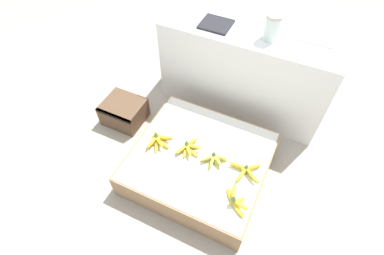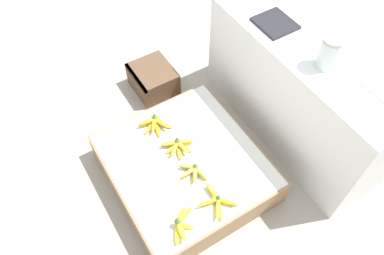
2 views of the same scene
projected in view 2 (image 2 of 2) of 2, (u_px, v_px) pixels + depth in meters
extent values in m
plane|color=#A89E8E|center=(185.00, 177.00, 2.54)|extent=(10.00, 10.00, 0.00)
cube|color=#997551|center=(185.00, 168.00, 2.45)|extent=(0.98, 0.92, 0.22)
cube|color=silver|center=(185.00, 160.00, 2.36)|extent=(0.95, 0.89, 0.00)
cube|color=white|center=(303.00, 89.00, 2.49)|extent=(1.41, 0.57, 0.78)
cube|color=brown|center=(153.00, 79.00, 2.94)|extent=(0.34, 0.30, 0.20)
cube|color=#402E20|center=(136.00, 78.00, 2.82)|extent=(0.34, 0.02, 0.02)
ellipsoid|color=yellow|center=(177.00, 236.00, 2.05)|extent=(0.11, 0.09, 0.03)
ellipsoid|color=yellow|center=(184.00, 226.00, 2.09)|extent=(0.10, 0.10, 0.03)
ellipsoid|color=yellow|center=(181.00, 216.00, 2.12)|extent=(0.09, 0.11, 0.03)
ellipsoid|color=yellow|center=(181.00, 231.00, 2.03)|extent=(0.12, 0.05, 0.03)
ellipsoid|color=yellow|center=(185.00, 214.00, 2.09)|extent=(0.06, 0.12, 0.03)
cone|color=#5B7F3D|center=(177.00, 219.00, 2.03)|extent=(0.04, 0.04, 0.05)
ellipsoid|color=gold|center=(150.00, 123.00, 2.51)|extent=(0.07, 0.16, 0.03)
ellipsoid|color=gold|center=(152.00, 126.00, 2.50)|extent=(0.10, 0.16, 0.03)
ellipsoid|color=gold|center=(157.00, 127.00, 2.49)|extent=(0.16, 0.07, 0.03)
ellipsoid|color=gold|center=(162.00, 124.00, 2.51)|extent=(0.15, 0.12, 0.03)
ellipsoid|color=gold|center=(149.00, 121.00, 2.49)|extent=(0.05, 0.16, 0.03)
ellipsoid|color=gold|center=(154.00, 122.00, 2.48)|extent=(0.15, 0.12, 0.03)
ellipsoid|color=gold|center=(159.00, 121.00, 2.48)|extent=(0.16, 0.08, 0.03)
cone|color=#5B7F3D|center=(154.00, 115.00, 2.46)|extent=(0.04, 0.04, 0.05)
ellipsoid|color=gold|center=(170.00, 145.00, 2.41)|extent=(0.08, 0.11, 0.03)
ellipsoid|color=gold|center=(173.00, 148.00, 2.39)|extent=(0.05, 0.12, 0.03)
ellipsoid|color=gold|center=(179.00, 153.00, 2.37)|extent=(0.12, 0.07, 0.03)
ellipsoid|color=gold|center=(184.00, 148.00, 2.39)|extent=(0.12, 0.08, 0.03)
ellipsoid|color=gold|center=(185.00, 143.00, 2.42)|extent=(0.07, 0.12, 0.03)
ellipsoid|color=gold|center=(170.00, 143.00, 2.38)|extent=(0.07, 0.12, 0.03)
ellipsoid|color=gold|center=(175.00, 148.00, 2.36)|extent=(0.10, 0.11, 0.03)
ellipsoid|color=gold|center=(182.00, 147.00, 2.37)|extent=(0.12, 0.05, 0.03)
ellipsoid|color=gold|center=(184.00, 141.00, 2.39)|extent=(0.07, 0.12, 0.03)
cone|color=#5B7F3D|center=(177.00, 139.00, 2.36)|extent=(0.03, 0.03, 0.05)
ellipsoid|color=gold|center=(190.00, 168.00, 2.31)|extent=(0.12, 0.10, 0.03)
ellipsoid|color=gold|center=(189.00, 173.00, 2.29)|extent=(0.03, 0.13, 0.03)
ellipsoid|color=gold|center=(194.00, 174.00, 2.28)|extent=(0.11, 0.11, 0.03)
ellipsoid|color=gold|center=(200.00, 174.00, 2.28)|extent=(0.13, 0.06, 0.03)
ellipsoid|color=gold|center=(189.00, 166.00, 2.28)|extent=(0.11, 0.11, 0.03)
ellipsoid|color=gold|center=(191.00, 170.00, 2.27)|extent=(0.04, 0.13, 0.03)
ellipsoid|color=gold|center=(195.00, 173.00, 2.26)|extent=(0.12, 0.09, 0.03)
ellipsoid|color=gold|center=(199.00, 171.00, 2.27)|extent=(0.13, 0.05, 0.03)
cone|color=#5B7F3D|center=(195.00, 165.00, 2.25)|extent=(0.03, 0.03, 0.04)
ellipsoid|color=yellow|center=(214.00, 195.00, 2.20)|extent=(0.15, 0.02, 0.02)
ellipsoid|color=yellow|center=(211.00, 202.00, 2.17)|extent=(0.07, 0.15, 0.02)
ellipsoid|color=yellow|center=(219.00, 209.00, 2.15)|extent=(0.15, 0.09, 0.02)
ellipsoid|color=yellow|center=(226.00, 202.00, 2.17)|extent=(0.13, 0.12, 0.02)
ellipsoid|color=yellow|center=(213.00, 192.00, 2.19)|extent=(0.15, 0.03, 0.02)
ellipsoid|color=yellow|center=(209.00, 202.00, 2.15)|extent=(0.05, 0.15, 0.02)
ellipsoid|color=yellow|center=(218.00, 207.00, 2.13)|extent=(0.14, 0.11, 0.02)
ellipsoid|color=yellow|center=(225.00, 201.00, 2.15)|extent=(0.13, 0.11, 0.02)
cone|color=#5B7F3D|center=(219.00, 196.00, 2.13)|extent=(0.03, 0.03, 0.04)
cylinder|color=silver|center=(329.00, 54.00, 2.00)|extent=(0.11, 0.11, 0.17)
cylinder|color=#B7B2A8|center=(334.00, 40.00, 1.92)|extent=(0.12, 0.12, 0.02)
cube|color=#232328|center=(275.00, 23.00, 2.27)|extent=(0.23, 0.21, 0.02)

